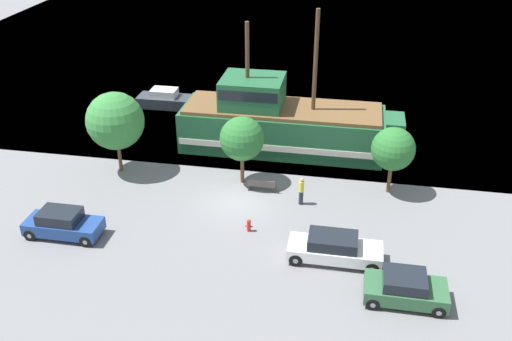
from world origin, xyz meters
TOP-DOWN VIEW (x-y plane):
  - ground_plane at (0.00, 0.00)m, footprint 160.00×160.00m
  - water_surface at (0.00, 44.00)m, footprint 80.00×80.00m
  - pirate_ship at (1.53, 7.95)m, footprint 15.67×4.68m
  - moored_boat_dockside at (-8.93, 14.05)m, footprint 5.34×1.92m
  - parked_car_curb_front at (6.21, -4.80)m, footprint 4.89×1.88m
  - parked_car_curb_mid at (-8.78, -5.22)m, footprint 4.23×1.80m
  - parked_car_curb_rear at (9.70, -7.35)m, footprint 3.88×2.01m
  - fire_hydrant at (1.32, -2.96)m, footprint 0.42×0.25m
  - bench_promenade_east at (1.29, 1.52)m, footprint 1.77×0.45m
  - pedestrian_walking_near at (3.90, 0.47)m, footprint 0.32×0.32m
  - tree_row_east at (-8.57, 2.58)m, footprint 3.78×3.78m
  - tree_row_mideast at (-0.15, 2.45)m, footprint 2.83×2.83m
  - tree_row_midwest at (9.18, 2.92)m, footprint 2.69×2.69m

SIDE VIEW (x-z plane):
  - ground_plane at x=0.00m, z-range 0.00..0.00m
  - water_surface at x=0.00m, z-range 0.00..0.00m
  - fire_hydrant at x=1.32m, z-range 0.03..0.79m
  - bench_promenade_east at x=1.29m, z-range 0.02..0.87m
  - moored_boat_dockside at x=-8.93m, z-range -0.18..1.37m
  - parked_car_curb_rear at x=9.70m, z-range -0.01..1.51m
  - parked_car_curb_front at x=6.21m, z-range -0.01..1.53m
  - parked_car_curb_mid at x=-8.78m, z-range -0.02..1.57m
  - pedestrian_walking_near at x=3.90m, z-range 0.02..1.82m
  - pirate_ship at x=1.53m, z-range -3.12..7.03m
  - tree_row_midwest at x=9.18m, z-range 0.83..5.20m
  - tree_row_mideast at x=-0.15m, z-range 0.85..5.41m
  - tree_row_east at x=-8.57m, z-range 0.87..6.41m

